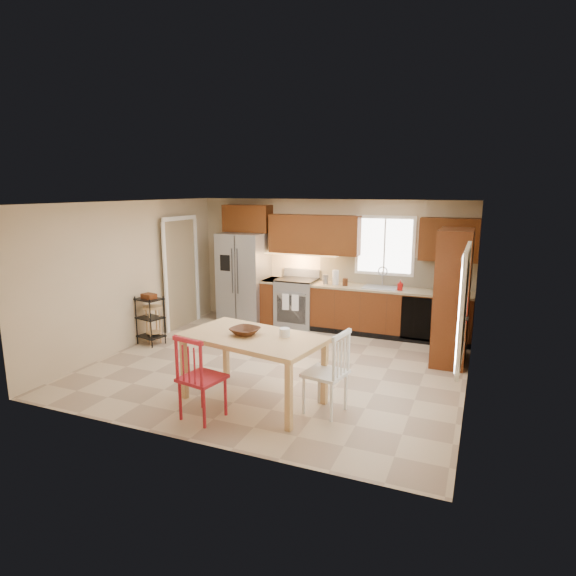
# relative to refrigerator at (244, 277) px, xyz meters

# --- Properties ---
(floor) EXTENTS (5.50, 5.50, 0.00)m
(floor) POSITION_rel_refrigerator_xyz_m (1.70, -2.12, -0.91)
(floor) COLOR tan
(floor) RESTS_ON ground
(ceiling) EXTENTS (5.50, 5.00, 0.02)m
(ceiling) POSITION_rel_refrigerator_xyz_m (1.70, -2.12, 1.59)
(ceiling) COLOR silver
(ceiling) RESTS_ON ground
(wall_back) EXTENTS (5.50, 0.02, 2.50)m
(wall_back) POSITION_rel_refrigerator_xyz_m (1.70, 0.38, 0.34)
(wall_back) COLOR #CCB793
(wall_back) RESTS_ON ground
(wall_front) EXTENTS (5.50, 0.02, 2.50)m
(wall_front) POSITION_rel_refrigerator_xyz_m (1.70, -4.62, 0.34)
(wall_front) COLOR #CCB793
(wall_front) RESTS_ON ground
(wall_left) EXTENTS (0.02, 5.00, 2.50)m
(wall_left) POSITION_rel_refrigerator_xyz_m (-1.05, -2.12, 0.34)
(wall_left) COLOR #CCB793
(wall_left) RESTS_ON ground
(wall_right) EXTENTS (0.02, 5.00, 2.50)m
(wall_right) POSITION_rel_refrigerator_xyz_m (4.45, -2.12, 0.34)
(wall_right) COLOR #CCB793
(wall_right) RESTS_ON ground
(refrigerator) EXTENTS (0.92, 0.75, 1.82)m
(refrigerator) POSITION_rel_refrigerator_xyz_m (0.00, 0.00, 0.00)
(refrigerator) COLOR gray
(refrigerator) RESTS_ON floor
(range_stove) EXTENTS (0.76, 0.63, 0.92)m
(range_stove) POSITION_rel_refrigerator_xyz_m (1.15, 0.06, -0.45)
(range_stove) COLOR gray
(range_stove) RESTS_ON floor
(base_cabinet_narrow) EXTENTS (0.30, 0.60, 0.90)m
(base_cabinet_narrow) POSITION_rel_refrigerator_xyz_m (0.60, 0.08, -0.46)
(base_cabinet_narrow) COLOR #592610
(base_cabinet_narrow) RESTS_ON floor
(base_cabinet_run) EXTENTS (2.92, 0.60, 0.90)m
(base_cabinet_run) POSITION_rel_refrigerator_xyz_m (2.99, 0.08, -0.46)
(base_cabinet_run) COLOR #592610
(base_cabinet_run) RESTS_ON floor
(dishwasher) EXTENTS (0.60, 0.02, 0.78)m
(dishwasher) POSITION_rel_refrigerator_xyz_m (3.55, -0.22, -0.46)
(dishwasher) COLOR black
(dishwasher) RESTS_ON floor
(backsplash) EXTENTS (2.92, 0.03, 0.55)m
(backsplash) POSITION_rel_refrigerator_xyz_m (2.99, 0.36, 0.27)
(backsplash) COLOR beige
(backsplash) RESTS_ON wall_back
(upper_over_fridge) EXTENTS (1.00, 0.35, 0.55)m
(upper_over_fridge) POSITION_rel_refrigerator_xyz_m (0.00, 0.20, 1.19)
(upper_over_fridge) COLOR #5F2F0F
(upper_over_fridge) RESTS_ON wall_back
(upper_left_block) EXTENTS (1.80, 0.35, 0.75)m
(upper_left_block) POSITION_rel_refrigerator_xyz_m (1.45, 0.20, 0.92)
(upper_left_block) COLOR #5F2F0F
(upper_left_block) RESTS_ON wall_back
(upper_right_block) EXTENTS (1.00, 0.35, 0.75)m
(upper_right_block) POSITION_rel_refrigerator_xyz_m (3.95, 0.20, 0.92)
(upper_right_block) COLOR #5F2F0F
(upper_right_block) RESTS_ON wall_back
(window_back) EXTENTS (1.12, 0.04, 1.12)m
(window_back) POSITION_rel_refrigerator_xyz_m (2.80, 0.35, 0.74)
(window_back) COLOR white
(window_back) RESTS_ON wall_back
(sink) EXTENTS (0.62, 0.46, 0.16)m
(sink) POSITION_rel_refrigerator_xyz_m (2.80, 0.08, -0.05)
(sink) COLOR gray
(sink) RESTS_ON base_cabinet_run
(undercab_glow) EXTENTS (1.60, 0.30, 0.01)m
(undercab_glow) POSITION_rel_refrigerator_xyz_m (1.15, 0.17, 0.52)
(undercab_glow) COLOR #FFBF66
(undercab_glow) RESTS_ON wall_back
(soap_bottle) EXTENTS (0.09, 0.09, 0.19)m
(soap_bottle) POSITION_rel_refrigerator_xyz_m (3.18, -0.02, 0.09)
(soap_bottle) COLOR #B00E0C
(soap_bottle) RESTS_ON base_cabinet_run
(paper_towel) EXTENTS (0.12, 0.12, 0.28)m
(paper_towel) POSITION_rel_refrigerator_xyz_m (1.95, 0.03, 0.13)
(paper_towel) COLOR white
(paper_towel) RESTS_ON base_cabinet_run
(canister_steel) EXTENTS (0.11, 0.11, 0.18)m
(canister_steel) POSITION_rel_refrigerator_xyz_m (1.75, 0.03, 0.08)
(canister_steel) COLOR gray
(canister_steel) RESTS_ON base_cabinet_run
(canister_wood) EXTENTS (0.10, 0.10, 0.14)m
(canister_wood) POSITION_rel_refrigerator_xyz_m (2.15, -0.00, 0.06)
(canister_wood) COLOR #472413
(canister_wood) RESTS_ON base_cabinet_run
(pantry) EXTENTS (0.50, 0.95, 2.10)m
(pantry) POSITION_rel_refrigerator_xyz_m (4.13, -0.93, 0.14)
(pantry) COLOR #592610
(pantry) RESTS_ON floor
(fire_extinguisher) EXTENTS (0.12, 0.12, 0.36)m
(fire_extinguisher) POSITION_rel_refrigerator_xyz_m (4.33, -1.98, 0.19)
(fire_extinguisher) COLOR #B00E0C
(fire_extinguisher) RESTS_ON wall_right
(window_right) EXTENTS (0.04, 1.02, 1.32)m
(window_right) POSITION_rel_refrigerator_xyz_m (4.38, -3.27, 0.54)
(window_right) COLOR white
(window_right) RESTS_ON wall_right
(doorway) EXTENTS (0.04, 0.95, 2.10)m
(doorway) POSITION_rel_refrigerator_xyz_m (-0.97, -0.82, 0.14)
(doorway) COLOR #8C7A59
(doorway) RESTS_ON wall_left
(dining_table) EXTENTS (1.93, 1.30, 0.87)m
(dining_table) POSITION_rel_refrigerator_xyz_m (1.92, -3.43, -0.48)
(dining_table) COLOR tan
(dining_table) RESTS_ON floor
(chair_red) EXTENTS (0.57, 0.57, 1.04)m
(chair_red) POSITION_rel_refrigerator_xyz_m (1.57, -4.08, -0.39)
(chair_red) COLOR #A71925
(chair_red) RESTS_ON floor
(chair_white) EXTENTS (0.57, 0.57, 1.04)m
(chair_white) POSITION_rel_refrigerator_xyz_m (2.87, -3.38, -0.39)
(chair_white) COLOR white
(chair_white) RESTS_ON floor
(table_bowl) EXTENTS (0.42, 0.42, 0.09)m
(table_bowl) POSITION_rel_refrigerator_xyz_m (1.80, -3.43, -0.03)
(table_bowl) COLOR #472413
(table_bowl) RESTS_ON dining_table
(table_jar) EXTENTS (0.17, 0.17, 0.17)m
(table_jar) POSITION_rel_refrigerator_xyz_m (2.30, -3.32, 0.00)
(table_jar) COLOR white
(table_jar) RESTS_ON dining_table
(bar_stool) EXTENTS (0.43, 0.43, 0.67)m
(bar_stool) POSITION_rel_refrigerator_xyz_m (-0.80, -1.95, -0.57)
(bar_stool) COLOR tan
(bar_stool) RESTS_ON floor
(utility_cart) EXTENTS (0.50, 0.42, 0.86)m
(utility_cart) POSITION_rel_refrigerator_xyz_m (-0.80, -2.03, -0.48)
(utility_cart) COLOR black
(utility_cart) RESTS_ON floor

